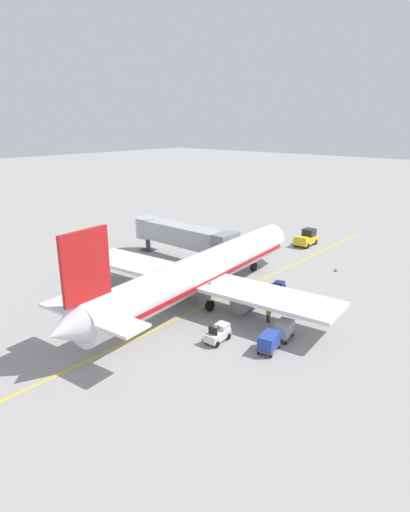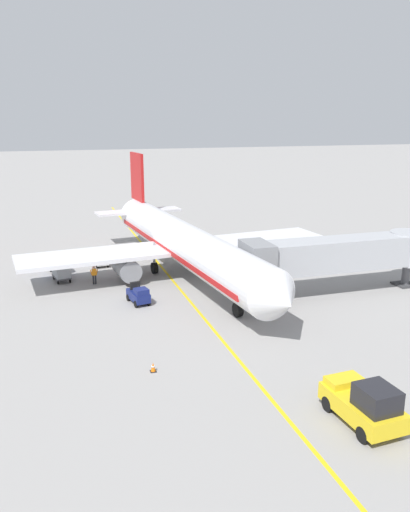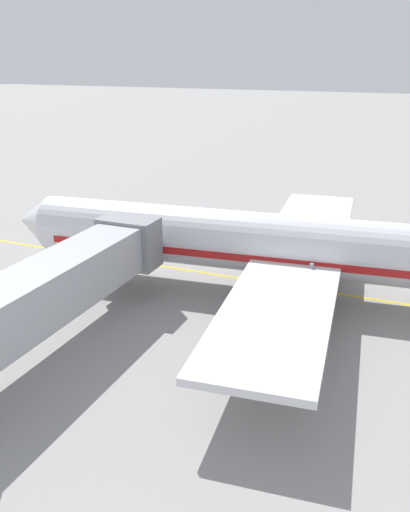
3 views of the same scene
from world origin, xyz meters
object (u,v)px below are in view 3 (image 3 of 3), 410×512
parked_airliner (287,246)px  baggage_cart_front (343,233)px  jet_bridge (51,289)px  baggage_tug_lead (222,245)px  safety_cone_nose_left (98,227)px  ground_crew_wing_walker (312,240)px  baggage_tug_trailing (392,259)px  baggage_cart_second_in_train (379,236)px

parked_airliner → baggage_cart_front: bearing=-8.7°
jet_bridge → baggage_tug_lead: size_ratio=6.40×
jet_bridge → safety_cone_nose_left: size_ratio=29.10×
jet_bridge → baggage_tug_lead: jet_bridge is taller
baggage_cart_front → ground_crew_wing_walker: bearing=146.6°
jet_bridge → baggage_cart_front: bearing=-25.1°
ground_crew_wing_walker → jet_bridge: bearing=156.2°
baggage_tug_lead → baggage_tug_trailing: (1.67, -12.07, 0.00)m
jet_bridge → baggage_cart_front: size_ratio=5.76×
jet_bridge → baggage_tug_trailing: (18.42, -14.58, -2.75)m
parked_airliner → baggage_cart_front: 11.49m
baggage_cart_second_in_train → ground_crew_wing_walker: bearing=123.6°
baggage_cart_front → safety_cone_nose_left: 20.33m
parked_airliner → ground_crew_wing_walker: 8.64m
parked_airliner → baggage_tug_trailing: size_ratio=14.43×
baggage_cart_front → safety_cone_nose_left: (-4.40, 19.83, -0.66)m
baggage_tug_trailing → baggage_cart_second_in_train: (4.26, 1.38, 0.24)m
parked_airliner → safety_cone_nose_left: parked_airliner is taller
baggage_tug_lead → baggage_cart_second_in_train: size_ratio=0.90×
baggage_tug_trailing → safety_cone_nose_left: (-0.36, 23.90, -0.42)m
ground_crew_wing_walker → baggage_cart_second_in_train: bearing=-56.4°
safety_cone_nose_left → ground_crew_wing_walker: bearing=-84.9°
baggage_cart_front → ground_crew_wing_walker: size_ratio=1.76×
baggage_tug_lead → baggage_cart_front: size_ratio=0.90×
parked_airliner → baggage_cart_front: parked_airliner is taller
baggage_cart_second_in_train → safety_cone_nose_left: 23.00m
baggage_tug_trailing → safety_cone_nose_left: baggage_tug_trailing is taller
jet_bridge → ground_crew_wing_walker: bearing=-23.8°
baggage_tug_trailing → ground_crew_wing_walker: 6.05m
baggage_cart_second_in_train → parked_airliner: bearing=158.8°
baggage_tug_lead → safety_cone_nose_left: 11.92m
baggage_tug_lead → safety_cone_nose_left: (1.31, 11.84, -0.42)m
jet_bridge → baggage_cart_front: 24.93m
baggage_tug_trailing → safety_cone_nose_left: 23.91m
baggage_cart_second_in_train → baggage_cart_front: bearing=94.5°
parked_airliner → baggage_cart_second_in_train: size_ratio=12.54×
baggage_tug_lead → baggage_tug_trailing: size_ratio=1.04×
parked_airliner → baggage_tug_trailing: bearing=-39.1°
ground_crew_wing_walker → baggage_cart_front: bearing=-33.4°
baggage_tug_trailing → baggage_cart_second_in_train: size_ratio=0.87×
jet_bridge → safety_cone_nose_left: jet_bridge is taller
baggage_cart_second_in_train → safety_cone_nose_left: size_ratio=5.05×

